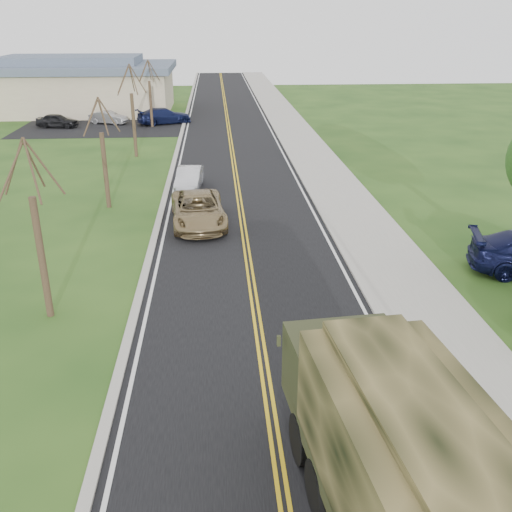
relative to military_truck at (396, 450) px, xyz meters
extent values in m
cube|color=black|center=(-1.89, 39.60, -2.12)|extent=(8.00, 120.00, 0.01)
cube|color=#9E998E|center=(2.26, 39.60, -2.07)|extent=(0.30, 120.00, 0.12)
cube|color=#9E998E|center=(4.01, 39.60, -2.08)|extent=(3.20, 120.00, 0.10)
cube|color=#9E998E|center=(-6.04, 39.60, -2.08)|extent=(0.30, 120.00, 0.10)
cylinder|color=#38281C|center=(-8.89, 9.60, -0.03)|extent=(0.24, 0.24, 4.20)
cylinder|color=#38281C|center=(-8.41, 9.73, 3.00)|extent=(1.01, 0.33, 1.90)
cylinder|color=#38281C|center=(-8.86, 10.22, 2.92)|extent=(0.13, 1.29, 1.74)
cylinder|color=#38281C|center=(-9.35, 9.78, 3.00)|extent=(0.98, 0.43, 1.90)
cylinder|color=#38281C|center=(-9.28, 9.12, 2.92)|extent=(0.79, 1.05, 1.77)
cylinder|color=#38281C|center=(-8.62, 9.19, 3.00)|extent=(0.58, 0.90, 1.90)
cylinder|color=#38281C|center=(-8.89, 21.60, -0.15)|extent=(0.24, 0.24, 3.96)
cylinder|color=#38281C|center=(-8.44, 21.72, 2.71)|extent=(0.96, 0.32, 1.79)
cylinder|color=#38281C|center=(-8.86, 22.18, 2.63)|extent=(0.12, 1.22, 1.65)
cylinder|color=#38281C|center=(-9.32, 21.77, 2.71)|extent=(0.93, 0.41, 1.79)
cylinder|color=#38281C|center=(-9.25, 21.15, 2.63)|extent=(0.75, 0.99, 1.67)
cylinder|color=#38281C|center=(-8.64, 21.21, 2.71)|extent=(0.55, 0.85, 1.80)
cylinder|color=#38281C|center=(-8.89, 33.60, 0.09)|extent=(0.24, 0.24, 4.44)
cylinder|color=#38281C|center=(-8.39, 33.74, 3.29)|extent=(1.07, 0.35, 2.00)
cylinder|color=#38281C|center=(-8.85, 34.25, 3.21)|extent=(0.13, 1.36, 1.84)
cylinder|color=#38281C|center=(-9.37, 33.79, 3.29)|extent=(1.03, 0.46, 2.00)
cylinder|color=#38281C|center=(-9.30, 33.10, 3.21)|extent=(0.83, 1.10, 1.87)
cylinder|color=#38281C|center=(-8.60, 33.17, 3.29)|extent=(0.61, 0.95, 2.01)
cylinder|color=#38281C|center=(-8.89, 45.60, -0.09)|extent=(0.24, 0.24, 4.08)
cylinder|color=#38281C|center=(-8.43, 45.73, 2.85)|extent=(0.99, 0.33, 1.84)
cylinder|color=#38281C|center=(-8.86, 46.20, 2.78)|extent=(0.13, 1.25, 1.69)
cylinder|color=#38281C|center=(-9.34, 45.77, 2.85)|extent=(0.95, 0.42, 1.85)
cylinder|color=#38281C|center=(-9.27, 45.14, 2.78)|extent=(0.77, 1.02, 1.72)
cylinder|color=#38281C|center=(-8.63, 45.20, 2.85)|extent=(0.57, 0.88, 1.85)
cube|color=tan|center=(-17.89, 55.60, -0.03)|extent=(20.00, 12.00, 4.20)
cube|color=#475466|center=(-17.89, 55.60, 2.37)|extent=(21.00, 13.00, 0.70)
cube|color=#475466|center=(-17.89, 55.60, 3.07)|extent=(14.00, 8.00, 0.90)
cube|color=black|center=(-11.89, 45.60, -2.12)|extent=(18.00, 10.00, 0.02)
cylinder|color=black|center=(-1.19, 0.75, -1.55)|extent=(0.48, 1.19, 1.16)
cylinder|color=black|center=(1.02, 0.97, -1.55)|extent=(0.48, 1.19, 1.16)
cylinder|color=black|center=(-1.33, 2.22, -1.55)|extent=(0.48, 1.19, 1.16)
cylinder|color=black|center=(0.87, 2.44, -1.55)|extent=(0.48, 1.19, 1.16)
cube|color=#30341C|center=(-0.02, 0.23, -1.02)|extent=(3.25, 7.59, 0.37)
cube|color=#30341C|center=(-0.29, 2.90, -0.13)|extent=(2.72, 2.24, 1.48)
cube|color=black|center=(-0.38, 3.85, 0.09)|extent=(2.32, 0.31, 0.74)
cube|color=#30341C|center=(0.07, -0.66, -0.76)|extent=(3.17, 5.82, 0.16)
cube|color=black|center=(0.07, -0.66, 0.35)|extent=(3.17, 5.82, 2.11)
cube|color=black|center=(0.07, -0.66, 1.46)|extent=(2.23, 5.73, 0.26)
imported|color=#8B764E|center=(-4.04, 18.51, -1.37)|extent=(2.97, 5.63, 1.51)
imported|color=silver|center=(-4.72, 24.69, -1.49)|extent=(1.64, 3.98, 1.28)
imported|color=black|center=(-17.47, 45.83, -1.50)|extent=(3.90, 2.10, 1.26)
imported|color=#9F9EA3|center=(-13.15, 47.48, -1.54)|extent=(3.81, 2.42, 1.19)
imported|color=#10163B|center=(-7.88, 47.15, -1.39)|extent=(5.50, 3.95, 1.48)
camera|label=1|loc=(-3.12, -7.96, 7.28)|focal=40.00mm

